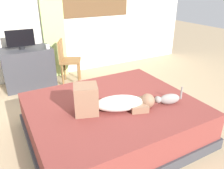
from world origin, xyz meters
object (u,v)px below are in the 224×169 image
person_lying (111,102)px  bed (113,119)px  cat (168,99)px  desk (29,68)px  cup (48,47)px  tv_monitor (20,39)px  chair_by_desk (67,58)px

person_lying → bed: bearing=54.6°
bed → person_lying: size_ratio=2.21×
cat → desk: (-1.23, 2.48, -0.17)m
cup → bed: bearing=-81.7°
bed → cup: cup is taller
tv_monitor → cup: 0.48m
cat → tv_monitor: (-1.29, 2.48, 0.38)m
bed → chair_by_desk: size_ratio=2.38×
cup → person_lying: bearing=-85.0°
cup → tv_monitor: bearing=154.9°
tv_monitor → cup: tv_monitor is taller
desk → cup: (0.36, -0.20, 0.41)m
bed → tv_monitor: size_ratio=4.26×
desk → tv_monitor: (-0.06, 0.00, 0.55)m
person_lying → tv_monitor: (-0.60, 2.28, 0.33)m
chair_by_desk → desk: bearing=163.5°
tv_monitor → chair_by_desk: (0.75, -0.21, -0.41)m
desk → chair_by_desk: 0.74m
desk → chair_by_desk: chair_by_desk is taller
person_lying → cat: 0.72m
cat → cup: bearing=110.8°
person_lying → cup: cup is taller
bed → cat: size_ratio=5.85×
desk → chair_by_desk: size_ratio=1.05×
person_lying → desk: person_lying is taller
person_lying → cat: (0.69, -0.20, -0.05)m
tv_monitor → chair_by_desk: 0.88m
bed → chair_by_desk: (0.05, 1.93, 0.27)m
tv_monitor → chair_by_desk: size_ratio=0.56×
person_lying → cup: bearing=95.0°
chair_by_desk → tv_monitor: bearing=164.7°
desk → tv_monitor: 0.55m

